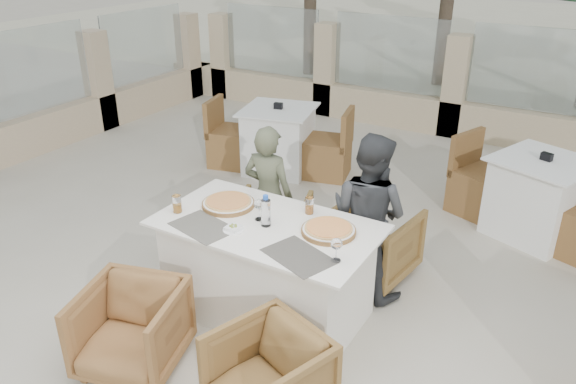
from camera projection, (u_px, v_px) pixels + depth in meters
The scene contains 23 objects.
ground at pixel (270, 313), 4.32m from camera, with size 80.00×80.00×0.00m, color #BEB5A2.
sand_patch at pixel (546, 37), 15.20m from camera, with size 30.00×16.00×0.01m, color beige.
perimeter_wall_far at pixel (456, 79), 7.71m from camera, with size 10.00×0.34×1.60m, color #CBB58F, non-canonical shape.
perimeter_wall_left at pixel (37, 90), 7.22m from camera, with size 0.34×7.00×1.60m, color #C5AE8B, non-canonical shape.
dining_table at pixel (267, 269), 4.18m from camera, with size 1.60×0.90×0.77m, color white, non-canonical shape.
placemat_near_left at pixel (203, 227), 3.97m from camera, with size 0.45×0.30×0.00m, color #635E54.
placemat_near_right at pixel (299, 256), 3.62m from camera, with size 0.45×0.30×0.00m, color #514C45.
pizza_left at pixel (228, 203), 4.26m from camera, with size 0.40×0.40×0.05m, color #C54C1A.
pizza_right at pixel (329, 230), 3.88m from camera, with size 0.38×0.38×0.05m, color orange.
water_bottle at pixel (266, 211), 3.94m from camera, with size 0.07×0.07×0.24m, color #C2E2FF.
wine_glass_centre at pixel (259, 208), 4.03m from camera, with size 0.08×0.08×0.18m, color silver, non-canonical shape.
wine_glass_corner at pixel (336, 248), 3.53m from camera, with size 0.08×0.08×0.18m, color white, non-canonical shape.
beer_glass_left at pixel (177, 204), 4.15m from camera, with size 0.07×0.07×0.13m, color orange.
beer_glass_right at pixel (309, 205), 4.14m from camera, with size 0.06×0.06×0.13m, color orange.
olive_dish at pixel (233, 228), 3.92m from camera, with size 0.11×0.11×0.04m, color white, non-canonical shape.
armchair_far_left at pixel (272, 229), 4.93m from camera, with size 0.62×0.64×0.58m, color olive.
armchair_far_right at pixel (373, 242), 4.70m from camera, with size 0.65×0.67×0.61m, color brown.
armchair_near_left at pixel (131, 329), 3.69m from camera, with size 0.63×0.65×0.59m, color brown.
armchair_near_right at pixel (268, 377), 3.31m from camera, with size 0.61×0.62×0.57m, color brown.
diner_left at pixel (268, 195), 4.79m from camera, with size 0.45×0.30×1.24m, color #585D44.
diner_right at pixel (369, 216), 4.34m from camera, with size 0.65×0.51×1.34m, color #37393C.
bg_table_a at pixel (279, 140), 6.72m from camera, with size 1.64×0.82×0.77m, color white, non-canonical shape.
bg_table_b at pixel (538, 198), 5.27m from camera, with size 1.64×0.82×0.77m, color white, non-canonical shape.
Camera 1 is at (1.91, -2.94, 2.69)m, focal length 35.00 mm.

